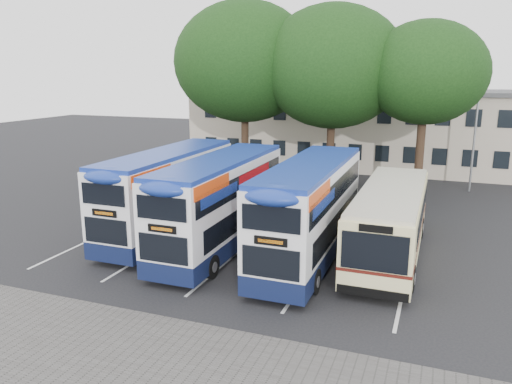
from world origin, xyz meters
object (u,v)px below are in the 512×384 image
Objects in this scene: bus_dd_left at (169,189)px; bus_single at (391,217)px; tree_mid at (333,67)px; bus_dd_right at (310,207)px; bus_dd_mid at (221,199)px; tree_right at (426,73)px; tree_left at (245,62)px; lamp_post at (477,113)px.

bus_dd_left is 0.97× the size of bus_single.
tree_mid is 13.52m from bus_single.
bus_dd_right is at bearing -81.24° from tree_mid.
bus_dd_mid is at bearing -16.84° from bus_dd_left.
tree_right is at bearing -4.86° from tree_mid.
tree_mid is at bearing 0.18° from tree_left.
bus_dd_right is (7.05, -0.87, 0.03)m from bus_dd_left.
tree_right is 16.31m from bus_dd_left.
bus_dd_right is at bearing -7.01° from bus_dd_left.
tree_left is 1.16× the size of tree_right.
bus_single is at bearing -65.48° from tree_mid.
lamp_post is 0.74× the size of tree_left.
lamp_post is 14.71m from bus_single.
tree_left is at bearing 177.74° from tree_right.
bus_dd_left reaches higher than bus_single.
tree_mid is at bearing 98.76° from bus_dd_right.
bus_single is at bearing 27.17° from bus_dd_right.
bus_dd_right is (1.93, -12.49, -5.64)m from tree_mid.
tree_left is 15.90m from bus_dd_right.
bus_dd_left is at bearing -176.02° from bus_single.
tree_mid is 13.84m from bus_dd_right.
bus_dd_right is (-3.60, -12.02, -5.28)m from tree_right.
bus_dd_mid is (-2.01, -12.57, -5.67)m from tree_mid.
bus_dd_left is at bearing -133.39° from lamp_post.
tree_left is 13.10m from bus_dd_left.
tree_right is at bearing 87.04° from bus_single.
tree_right is 11.99m from bus_single.
tree_left is at bearing 93.96° from bus_dd_left.
bus_dd_right reaches higher than bus_dd_mid.
bus_dd_right is (3.94, 0.07, 0.03)m from bus_dd_mid.
tree_left reaches higher than lamp_post.
lamp_post is 0.94× the size of bus_dd_left.
lamp_post is at bearing 46.61° from bus_dd_left.
lamp_post is 5.20m from tree_right.
lamp_post is 19.00m from bus_dd_mid.
bus_dd_mid is 0.99× the size of bus_dd_right.
bus_dd_left is at bearing 172.99° from bus_dd_right.
lamp_post is at bearing 55.51° from bus_dd_mid.
tree_right is at bearing 73.34° from bus_dd_right.
bus_dd_right is at bearing -106.66° from tree_right.
tree_right is 1.10× the size of bus_dd_left.
bus_dd_left is 10.14m from bus_single.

